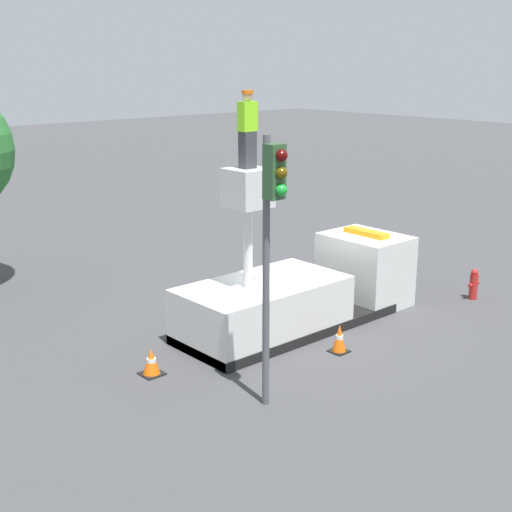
% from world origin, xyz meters
% --- Properties ---
extents(ground_plane, '(120.00, 120.00, 0.00)m').
position_xyz_m(ground_plane, '(0.00, 0.00, 0.00)').
color(ground_plane, '#424244').
extents(bucket_truck, '(6.83, 2.31, 4.22)m').
position_xyz_m(bucket_truck, '(0.42, 0.00, 0.81)').
color(bucket_truck, black).
rests_on(bucket_truck, ground).
extents(worker, '(0.40, 0.26, 1.75)m').
position_xyz_m(worker, '(-1.35, 0.00, 5.10)').
color(worker, '#38383D').
rests_on(worker, bucket_truck).
extents(traffic_light_pole, '(0.34, 0.57, 5.33)m').
position_xyz_m(traffic_light_pole, '(-3.25, -2.86, 3.77)').
color(traffic_light_pole, '#515156').
rests_on(traffic_light_pole, ground).
extents(fire_hydrant, '(0.47, 0.23, 0.89)m').
position_xyz_m(fire_hydrant, '(5.53, -1.89, 0.44)').
color(fire_hydrant, '#B2231E').
rests_on(fire_hydrant, ground).
extents(traffic_cone_rear, '(0.48, 0.48, 0.61)m').
position_xyz_m(traffic_cone_rear, '(-4.19, -0.07, 0.29)').
color(traffic_cone_rear, black).
rests_on(traffic_cone_rear, ground).
extents(traffic_cone_curbside, '(0.41, 0.41, 0.68)m').
position_xyz_m(traffic_cone_curbside, '(-0.20, -1.94, 0.32)').
color(traffic_cone_curbside, black).
rests_on(traffic_cone_curbside, ground).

